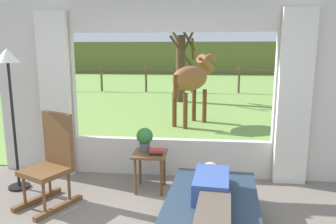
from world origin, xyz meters
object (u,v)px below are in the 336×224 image
object	(u,v)px
reclining_person	(212,195)
floor_lamp_left	(9,77)
rocking_chair	(52,160)
potted_plant	(145,138)
horse	(192,79)
pasture_tree	(181,65)
side_table	(150,160)
book_stack	(156,152)
recliner_sofa	(211,221)

from	to	relation	value
reclining_person	floor_lamp_left	distance (m)	2.96
rocking_chair	potted_plant	xyz separation A→B (m)	(1.04, 0.55, 0.16)
reclining_person	horse	bearing A→B (deg)	98.76
rocking_chair	potted_plant	distance (m)	1.19
reclining_person	horse	distance (m)	5.14
reclining_person	pasture_tree	world-z (taller)	pasture_tree
side_table	horse	xyz separation A→B (m)	(0.43, 3.90, 0.73)
book_stack	floor_lamp_left	size ratio (longest dim) A/B	0.10
book_stack	recliner_sofa	bearing A→B (deg)	-57.39
book_stack	pasture_tree	bearing A→B (deg)	91.18
reclining_person	rocking_chair	size ratio (longest dim) A/B	1.28
side_table	book_stack	world-z (taller)	book_stack
horse	book_stack	bearing A→B (deg)	-62.46
side_table	rocking_chair	bearing A→B (deg)	-156.24
horse	pasture_tree	world-z (taller)	pasture_tree
recliner_sofa	potted_plant	bearing A→B (deg)	130.52
potted_plant	floor_lamp_left	xyz separation A→B (m)	(-1.72, -0.19, 0.81)
side_table	floor_lamp_left	bearing A→B (deg)	-175.92
reclining_person	pasture_tree	bearing A→B (deg)	100.42
horse	potted_plant	bearing A→B (deg)	-65.08
potted_plant	pasture_tree	size ratio (longest dim) A/B	0.11
rocking_chair	side_table	xyz separation A→B (m)	(1.12, 0.49, -0.12)
recliner_sofa	horse	xyz separation A→B (m)	(-0.35, 5.04, 0.94)
book_stack	pasture_tree	size ratio (longest dim) A/B	0.07
floor_lamp_left	pasture_tree	bearing A→B (deg)	76.96
potted_plant	pasture_tree	bearing A→B (deg)	89.88
recliner_sofa	pasture_tree	bearing A→B (deg)	100.45
recliner_sofa	rocking_chair	size ratio (longest dim) A/B	1.58
floor_lamp_left	reclining_person	bearing A→B (deg)	-22.28
floor_lamp_left	pasture_tree	xyz separation A→B (m)	(1.73, 7.48, -0.19)
recliner_sofa	potted_plant	world-z (taller)	potted_plant
recliner_sofa	book_stack	bearing A→B (deg)	127.38
potted_plant	book_stack	xyz separation A→B (m)	(0.17, -0.11, -0.15)
side_table	horse	bearing A→B (deg)	83.78
recliner_sofa	potted_plant	xyz separation A→B (m)	(-0.86, 1.19, 0.48)
side_table	book_stack	xyz separation A→B (m)	(0.09, -0.05, 0.13)
recliner_sofa	rocking_chair	distance (m)	2.03
rocking_chair	book_stack	distance (m)	1.28
reclining_person	book_stack	distance (m)	1.33
reclining_person	pasture_tree	size ratio (longest dim) A/B	0.51
book_stack	potted_plant	bearing A→B (deg)	146.02
recliner_sofa	side_table	world-z (taller)	side_table
book_stack	horse	size ratio (longest dim) A/B	0.11
potted_plant	horse	size ratio (longest dim) A/B	0.18
side_table	potted_plant	bearing A→B (deg)	143.13
horse	pasture_tree	bearing A→B (deg)	130.48
recliner_sofa	book_stack	xyz separation A→B (m)	(-0.69, 1.08, 0.33)
potted_plant	book_stack	size ratio (longest dim) A/B	1.65
recliner_sofa	book_stack	size ratio (longest dim) A/B	9.11
recliner_sofa	floor_lamp_left	size ratio (longest dim) A/B	0.94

